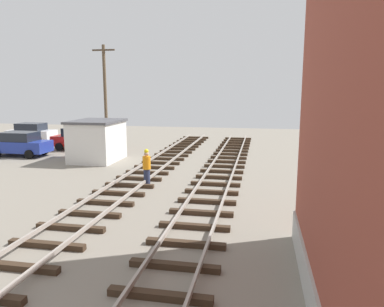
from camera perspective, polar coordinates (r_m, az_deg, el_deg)
control_hut at (r=25.43m, az=-14.60°, el=2.00°), size 3.00×3.80×2.76m
parked_car_red at (r=30.59m, az=-17.14°, el=2.26°), size 4.20×2.04×1.76m
parked_car_blue at (r=29.18m, az=-25.27°, el=1.39°), size 4.20×2.04×1.76m
parked_car_white at (r=36.40m, az=-23.82°, el=3.02°), size 4.20×2.04×1.76m
utility_pole_far at (r=29.47m, az=-13.40°, el=8.71°), size 1.80×0.24×8.14m
track_worker_foreground at (r=18.38m, az=-7.10°, el=-2.19°), size 0.40×0.40×1.87m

